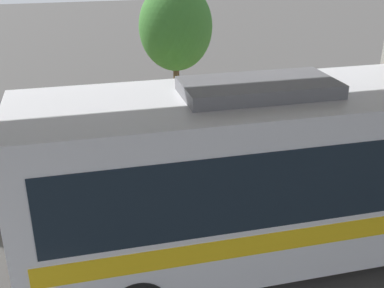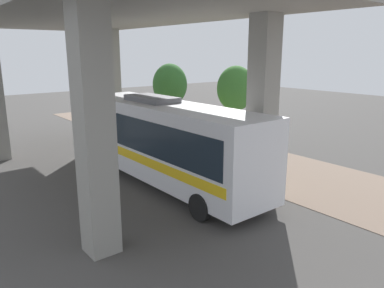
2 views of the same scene
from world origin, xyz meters
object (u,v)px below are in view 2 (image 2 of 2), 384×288
at_px(street_tree_far, 170,85).
at_px(fire_hydrant, 186,140).
at_px(planter_front, 196,145).
at_px(bus, 166,139).
at_px(planter_back, 163,134).
at_px(planter_middle, 152,129).
at_px(street_tree_near, 236,89).

bearing_deg(street_tree_far, fire_hydrant, 65.94).
relative_size(fire_hydrant, planter_front, 0.58).
bearing_deg(bus, planter_back, -122.77).
relative_size(fire_hydrant, street_tree_far, 0.21).
xyz_separation_m(fire_hydrant, planter_middle, (0.99, -2.39, 0.43)).
relative_size(planter_front, planter_back, 1.06).
height_order(bus, planter_back, bus).
bearing_deg(fire_hydrant, planter_front, 62.42).
bearing_deg(street_tree_near, fire_hydrant, -73.69).
height_order(bus, street_tree_far, street_tree_far).
relative_size(bus, street_tree_far, 2.20).
bearing_deg(planter_middle, fire_hydrant, 112.56).
distance_m(planter_middle, street_tree_near, 6.58).
xyz_separation_m(planter_middle, street_tree_near, (-1.93, 5.59, 2.87)).
relative_size(fire_hydrant, planter_middle, 0.55).
bearing_deg(planter_front, bus, 31.01).
xyz_separation_m(bus, planter_back, (-3.49, -5.43, -1.22)).
height_order(fire_hydrant, street_tree_near, street_tree_near).
relative_size(planter_back, street_tree_near, 0.34).
distance_m(bus, planter_back, 6.57).
distance_m(planter_back, street_tree_near, 5.46).
height_order(bus, street_tree_near, street_tree_near).
bearing_deg(street_tree_near, street_tree_far, -97.94).
bearing_deg(planter_back, planter_front, 87.60).
bearing_deg(planter_back, street_tree_far, -131.23).
height_order(fire_hydrant, planter_front, planter_front).
bearing_deg(planter_middle, planter_back, 82.41).
bearing_deg(street_tree_far, planter_middle, 35.28).
bearing_deg(bus, planter_middle, -117.97).
relative_size(bus, street_tree_near, 2.16).
height_order(fire_hydrant, street_tree_far, street_tree_far).
xyz_separation_m(fire_hydrant, street_tree_near, (-0.94, 3.21, 3.30)).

